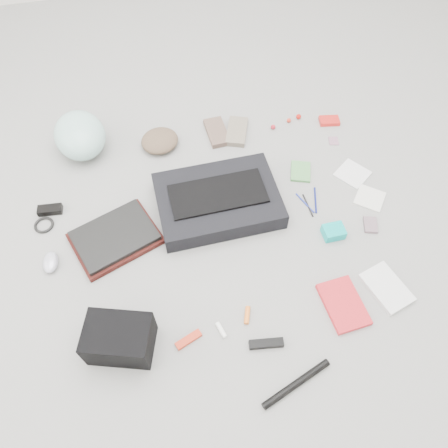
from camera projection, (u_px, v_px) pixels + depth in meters
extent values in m
plane|color=gray|center=(224.00, 231.00, 1.85)|extent=(4.00, 4.00, 0.00)
cube|color=black|center=(218.00, 201.00, 1.88)|extent=(0.52, 0.37, 0.09)
cube|color=black|center=(218.00, 194.00, 1.84)|extent=(0.41, 0.19, 0.01)
cube|color=#3A110E|center=(116.00, 239.00, 1.81)|extent=(0.40, 0.35, 0.02)
cube|color=black|center=(115.00, 236.00, 1.79)|extent=(0.37, 0.32, 0.02)
ellipsoid|color=#ABDFD7|center=(80.00, 135.00, 2.04)|extent=(0.28, 0.33, 0.18)
ellipsoid|color=brown|center=(160.00, 141.00, 2.09)|extent=(0.23, 0.23, 0.06)
cube|color=brown|center=(217.00, 132.00, 2.15)|extent=(0.10, 0.19, 0.03)
cube|color=gray|center=(237.00, 131.00, 2.15)|extent=(0.15, 0.21, 0.03)
cube|color=black|center=(50.00, 210.00, 1.89)|extent=(0.11, 0.06, 0.03)
torus|color=black|center=(44.00, 225.00, 1.86)|extent=(0.10, 0.10, 0.01)
ellipsoid|color=#B0B1C4|center=(50.00, 262.00, 1.74)|extent=(0.07, 0.10, 0.04)
cube|color=black|center=(120.00, 339.00, 1.51)|extent=(0.26, 0.22, 0.15)
cube|color=red|center=(188.00, 339.00, 1.58)|extent=(0.10, 0.06, 0.02)
cylinder|color=white|center=(221.00, 330.00, 1.60)|extent=(0.03, 0.06, 0.02)
cylinder|color=orange|center=(247.00, 315.00, 1.63)|extent=(0.04, 0.07, 0.02)
cube|color=black|center=(266.00, 344.00, 1.56)|extent=(0.13, 0.05, 0.02)
cylinder|color=black|center=(296.00, 384.00, 1.49)|extent=(0.27, 0.12, 0.03)
cube|color=red|center=(343.00, 304.00, 1.65)|extent=(0.15, 0.22, 0.02)
cube|color=silver|center=(386.00, 288.00, 1.69)|extent=(0.18, 0.22, 0.02)
cube|color=#4B8B49|center=(301.00, 172.00, 2.02)|extent=(0.12, 0.14, 0.01)
cylinder|color=#1F2E9B|center=(305.00, 203.00, 1.92)|extent=(0.05, 0.12, 0.01)
cylinder|color=black|center=(308.00, 205.00, 1.92)|extent=(0.01, 0.12, 0.01)
cylinder|color=navy|center=(315.00, 200.00, 1.93)|extent=(0.05, 0.14, 0.01)
cube|color=#05B5B1|center=(333.00, 232.00, 1.82)|extent=(0.09, 0.07, 0.04)
cube|color=slate|center=(370.00, 225.00, 1.85)|extent=(0.08, 0.09, 0.01)
cube|color=silver|center=(352.00, 174.00, 2.02)|extent=(0.18, 0.18, 0.01)
cube|color=silver|center=(370.00, 198.00, 1.94)|extent=(0.17, 0.17, 0.01)
sphere|color=#B11E2A|center=(273.00, 127.00, 2.17)|extent=(0.02, 0.02, 0.02)
sphere|color=red|center=(289.00, 120.00, 2.20)|extent=(0.02, 0.02, 0.02)
sphere|color=red|center=(299.00, 117.00, 2.21)|extent=(0.03, 0.03, 0.03)
cube|color=red|center=(329.00, 121.00, 2.20)|extent=(0.11, 0.08, 0.02)
cube|color=#9E6B84|center=(334.00, 141.00, 2.13)|extent=(0.06, 0.06, 0.00)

